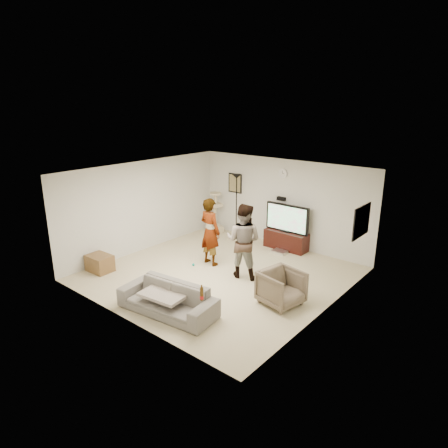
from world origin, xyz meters
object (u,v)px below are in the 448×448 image
Objects in this scene: person_left at (210,232)px; sofa at (167,299)px; cat_tree at (215,212)px; armchair at (281,288)px; floor_lamp at (236,207)px; tv_stand at (286,240)px; side_table at (100,263)px; tv at (287,218)px; beer_bottle at (202,294)px; person_right at (243,241)px.

person_left reaches higher than sofa.
armchair is (4.14, -2.69, -0.29)m from cat_tree.
tv_stand is at bearing 4.25° from floor_lamp.
sofa is 2.80m from side_table.
side_table is at bearing 55.50° from person_left.
tv is 5.25× the size of beer_bottle.
beer_bottle is at bearing 171.78° from armchair.
tv reaches higher than tv_stand.
beer_bottle is 3.76m from side_table.
person_left is 2.17× the size of armchair.
sofa is 2.52× the size of armchair.
tv_stand is 4.56m from sofa.
floor_lamp is 1.13× the size of person_left.
person_right is 2.90× the size of side_table.
floor_lamp is 1.49× the size of cat_tree.
tv_stand is 4.69m from beer_bottle.
beer_bottle reaches higher than tv_stand.
sofa is at bearing 180.00° from beer_bottle.
beer_bottle is at bearing -7.14° from sofa.
person_left is 2.83m from side_table.
cat_tree is 5.28× the size of beer_bottle.
beer_bottle is at bearing 134.91° from person_left.
tv is at bearing 3.14° from cat_tree.
floor_lamp is 3.17× the size of side_table.
tv_stand is at bearing 40.71° from armchair.
sofa is at bearing -89.39° from tv.
person_right reaches higher than side_table.
floor_lamp is 2.18m from person_left.
armchair is at bearing 18.37° from side_table.
armchair reaches higher than tv_stand.
armchair is at bearing -39.34° from floor_lamp.
sofa is 8.11× the size of beer_bottle.
tv_stand is 0.70× the size of person_right.
cat_tree is 5.14m from sofa.
beer_bottle is at bearing -51.41° from cat_tree.
person_right reaches higher than beer_bottle.
sofa is at bearing -89.39° from tv_stand.
tv is at bearing 83.47° from sofa.
floor_lamp is 5.19m from beer_bottle.
person_left is at bearing -113.39° from tv.
side_table is (-2.73, -4.26, -0.70)m from tv.
tv is 1.70m from floor_lamp.
cat_tree is at bearing -179.11° from floor_lamp.
tv_stand reaches higher than side_table.
armchair is at bearing 70.51° from beer_bottle.
cat_tree is at bearing -176.86° from tv_stand.
tv_stand is 3.25m from armchair.
tv_stand is 0.65m from tv.
floor_lamp reaches higher than side_table.
beer_bottle is (0.93, 0.00, 0.42)m from sofa.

